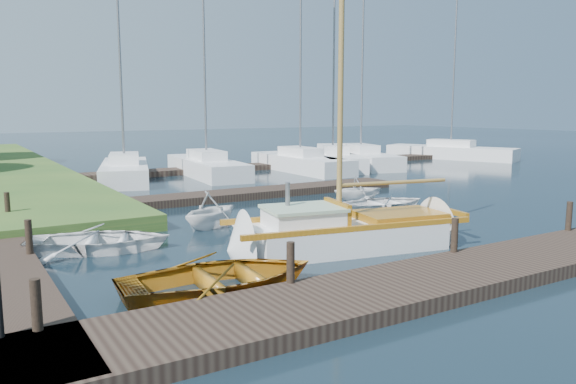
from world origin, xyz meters
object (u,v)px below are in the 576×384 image
marina_boat_2 (207,165)px  mooring_post_2 (455,235)px  marina_boat_0 (125,170)px  marina_boat_3 (300,161)px  mooring_post_3 (569,216)px  mooring_post_0 (36,305)px  sailboat (351,235)px  mooring_post_1 (291,262)px  tender_d (358,187)px  dinghy (221,272)px  marina_boat_7 (451,151)px  tender_c (384,201)px  marina_boat_5 (361,157)px  mooring_post_4 (29,237)px  mooring_post_5 (7,205)px  tender_b (211,207)px  marina_boat_4 (333,158)px  tender_a (99,237)px

marina_boat_2 → mooring_post_2: bearing=179.2°
marina_boat_0 → marina_boat_3: (10.01, -0.82, 0.01)m
mooring_post_3 → marina_boat_3: marina_boat_3 is taller
mooring_post_0 → sailboat: bearing=17.4°
mooring_post_1 → tender_d: (8.43, 8.51, -0.16)m
dinghy → marina_boat_3: marina_boat_3 is taller
dinghy → marina_boat_7: marina_boat_7 is taller
mooring_post_2 → marina_boat_0: marina_boat_0 is taller
tender_c → marina_boat_5: (9.07, 12.64, 0.23)m
mooring_post_3 → mooring_post_4: size_ratio=1.00×
mooring_post_5 → marina_boat_3: bearing=28.1°
dinghy → marina_boat_3: 22.03m
mooring_post_0 → mooring_post_3: bearing=0.0°
mooring_post_2 → sailboat: (-1.11, 2.47, -0.36)m
sailboat → marina_boat_7: size_ratio=0.84×
mooring_post_5 → mooring_post_4: bearing=-90.0°
mooring_post_0 → sailboat: size_ratio=0.08×
dinghy → marina_boat_5: (17.94, 17.96, 0.15)m
mooring_post_4 → sailboat: 7.82m
tender_b → marina_boat_3: marina_boat_3 is taller
marina_boat_0 → marina_boat_4: 12.92m
mooring_post_4 → marina_boat_2: bearing=53.6°
tender_c → tender_d: size_ratio=1.61×
tender_c → marina_boat_0: marina_boat_0 is taller
sailboat → marina_boat_3: bearing=72.2°
tender_b → mooring_post_3: bearing=-159.3°
mooring_post_4 → marina_boat_5: bearing=33.7°
tender_b → sailboat: bearing=177.6°
dinghy → mooring_post_5: bearing=22.8°
marina_boat_0 → mooring_post_4: bearing=173.2°
mooring_post_1 → marina_boat_7: size_ratio=0.07×
sailboat → marina_boat_4: 20.59m
mooring_post_0 → dinghy: 3.64m
mooring_post_2 → marina_boat_4: (10.58, 19.41, -0.13)m
tender_b → dinghy: bearing=130.4°
mooring_post_3 → sailboat: sailboat is taller
marina_boat_5 → dinghy: bearing=149.6°
marina_boat_0 → tender_c: bearing=-140.3°
tender_d → marina_boat_3: 10.79m
tender_c → mooring_post_1: bearing=135.2°
marina_boat_2 → marina_boat_4: (8.48, 0.02, -0.01)m
dinghy → marina_boat_7: 32.85m
mooring_post_0 → mooring_post_2: bearing=0.0°
tender_a → tender_c: bearing=-64.3°
tender_b → tender_c: (6.51, -0.51, -0.28)m
marina_boat_3 → tender_a: bearing=132.7°
tender_c → marina_boat_5: size_ratio=0.31×
tender_c → marina_boat_5: marina_boat_5 is taller
mooring_post_1 → mooring_post_2: same height
mooring_post_5 → tender_d: bearing=-6.8°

